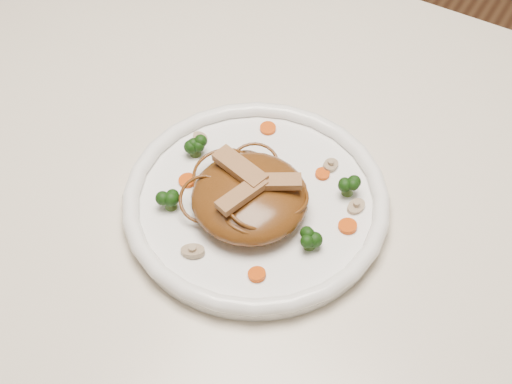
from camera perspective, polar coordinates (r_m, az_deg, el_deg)
The scene contains 19 objects.
table at distance 0.95m, azimuth -0.16°, elevation -0.52°, with size 1.20×0.80×0.75m.
plate at distance 0.81m, azimuth -0.00°, elevation -0.99°, with size 0.30×0.30×0.02m, color white.
noodle_mound at distance 0.78m, azimuth -0.50°, elevation -0.42°, with size 0.13×0.13×0.04m, color brown.
chicken_a at distance 0.76m, azimuth 1.57°, elevation 0.86°, with size 0.06×0.02×0.01m, color tan.
chicken_b at distance 0.77m, azimuth -1.33°, elevation 2.00°, with size 0.07×0.02×0.01m, color tan.
chicken_c at distance 0.74m, azimuth -1.17°, elevation -0.21°, with size 0.06×0.02×0.01m, color tan.
broccoli_0 at distance 0.80m, azimuth 7.60°, elevation 0.71°, with size 0.03×0.03×0.03m, color #123A0C, non-canonical shape.
broccoli_1 at distance 0.84m, azimuth -5.06°, elevation 3.91°, with size 0.03×0.03×0.03m, color #123A0C, non-canonical shape.
broccoli_2 at distance 0.79m, azimuth -7.05°, elevation -0.62°, with size 0.02×0.02×0.03m, color #123A0C, non-canonical shape.
broccoli_3 at distance 0.75m, azimuth 4.43°, elevation -3.87°, with size 0.02×0.02×0.03m, color #123A0C, non-canonical shape.
carrot_0 at distance 0.83m, azimuth 5.47°, elevation 1.48°, with size 0.02×0.02×0.01m, color #D74307.
carrot_1 at distance 0.82m, azimuth -5.66°, elevation 0.94°, with size 0.02×0.02×0.01m, color #D74307.
carrot_2 at distance 0.78m, azimuth 7.53°, elevation -2.79°, with size 0.02×0.02×0.01m, color #D74307.
carrot_3 at distance 0.87m, azimuth 0.99°, elevation 5.24°, with size 0.02×0.02×0.01m, color #D74307.
carrot_4 at distance 0.74m, azimuth 0.07°, elevation -6.77°, with size 0.02×0.02×0.01m, color #D74307.
mushroom_0 at distance 0.76m, azimuth -5.21°, elevation -4.86°, with size 0.03×0.03×0.01m, color #BBA68C.
mushroom_1 at distance 0.80m, azimuth 8.20°, elevation -1.19°, with size 0.02×0.02×0.01m, color #BBA68C.
mushroom_2 at distance 0.86m, azimuth -4.60°, elevation 4.42°, with size 0.02×0.02×0.01m, color #BBA68C.
mushroom_3 at distance 0.84m, azimuth 6.12°, elevation 2.19°, with size 0.02×0.02×0.01m, color #BBA68C.
Camera 1 is at (0.31, -0.51, 1.39)m, focal length 48.75 mm.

